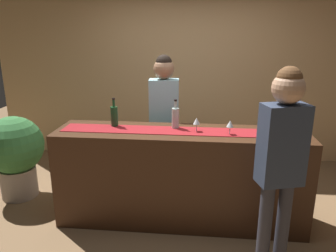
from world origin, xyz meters
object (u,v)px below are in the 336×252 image
(wine_bottle_green, at_px, (114,116))
(wine_bottle_amber, at_px, (270,123))
(wine_glass_far_end, at_px, (230,124))
(bartender, at_px, (164,111))
(customer_sipping, at_px, (282,151))
(wine_glass_mid_counter, at_px, (296,125))
(wine_bottle_clear, at_px, (175,118))
(wine_glass_near_customer, at_px, (197,121))
(potted_plant_tall, at_px, (15,151))

(wine_bottle_green, relative_size, wine_bottle_amber, 1.00)
(wine_glass_far_end, relative_size, bartender, 0.08)
(bartender, distance_m, customer_sipping, 1.65)
(bartender, height_order, customer_sipping, customer_sipping)
(customer_sipping, bearing_deg, wine_glass_mid_counter, 51.85)
(wine_bottle_green, bearing_deg, wine_bottle_amber, -3.64)
(wine_bottle_clear, relative_size, wine_bottle_amber, 1.00)
(wine_glass_far_end, bearing_deg, bartender, 137.90)
(wine_bottle_green, distance_m, wine_glass_far_end, 1.19)
(wine_bottle_clear, distance_m, bartender, 0.52)
(wine_bottle_amber, height_order, wine_glass_near_customer, wine_bottle_amber)
(wine_bottle_clear, relative_size, potted_plant_tall, 0.30)
(wine_bottle_amber, xyz_separation_m, customer_sipping, (-0.04, -0.68, -0.04))
(bartender, bearing_deg, wine_glass_mid_counter, 151.90)
(wine_glass_mid_counter, bearing_deg, wine_bottle_amber, 176.59)
(wine_glass_mid_counter, bearing_deg, potted_plant_tall, 173.95)
(wine_bottle_clear, relative_size, wine_glass_near_customer, 2.10)
(wine_bottle_green, xyz_separation_m, wine_glass_mid_counter, (1.80, -0.11, -0.01))
(wine_glass_mid_counter, height_order, wine_glass_far_end, same)
(wine_bottle_amber, distance_m, customer_sipping, 0.68)
(wine_bottle_green, bearing_deg, wine_glass_mid_counter, -3.61)
(wine_bottle_green, xyz_separation_m, wine_glass_near_customer, (0.86, -0.10, -0.01))
(wine_bottle_clear, bearing_deg, wine_glass_mid_counter, -5.34)
(wine_glass_mid_counter, relative_size, potted_plant_tall, 0.14)
(wine_glass_near_customer, distance_m, wine_glass_mid_counter, 0.95)
(wine_glass_near_customer, relative_size, wine_glass_mid_counter, 1.00)
(customer_sipping, bearing_deg, wine_glass_far_end, 103.80)
(wine_bottle_clear, xyz_separation_m, wine_glass_far_end, (0.54, -0.16, -0.01))
(wine_glass_near_customer, xyz_separation_m, wine_glass_far_end, (0.32, -0.07, 0.00))
(wine_glass_mid_counter, xyz_separation_m, bartender, (-1.34, 0.59, -0.05))
(wine_glass_far_end, bearing_deg, wine_glass_mid_counter, 4.49)
(wine_bottle_green, height_order, wine_glass_near_customer, wine_bottle_green)
(wine_bottle_green, bearing_deg, bartender, 45.85)
(wine_bottle_amber, relative_size, bartender, 0.18)
(wine_bottle_amber, xyz_separation_m, wine_glass_mid_counter, (0.24, -0.01, -0.01))
(wine_bottle_clear, bearing_deg, wine_glass_far_end, -16.32)
(bartender, bearing_deg, wine_bottle_green, 41.72)
(wine_bottle_amber, relative_size, wine_glass_mid_counter, 2.10)
(wine_glass_far_end, bearing_deg, wine_glass_near_customer, 168.19)
(wine_glass_near_customer, bearing_deg, wine_glass_mid_counter, -1.10)
(wine_glass_mid_counter, bearing_deg, wine_bottle_green, 176.39)
(wine_glass_mid_counter, distance_m, customer_sipping, 0.72)
(wine_bottle_clear, height_order, customer_sipping, customer_sipping)
(wine_glass_mid_counter, height_order, potted_plant_tall, wine_glass_mid_counter)
(customer_sipping, bearing_deg, wine_glass_near_customer, 118.84)
(wine_bottle_amber, relative_size, customer_sipping, 0.18)
(wine_glass_near_customer, xyz_separation_m, potted_plant_tall, (-2.15, 0.31, -0.52))
(wine_glass_far_end, bearing_deg, wine_bottle_amber, 9.47)
(wine_bottle_green, bearing_deg, potted_plant_tall, 170.59)
(wine_bottle_clear, distance_m, wine_glass_far_end, 0.56)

